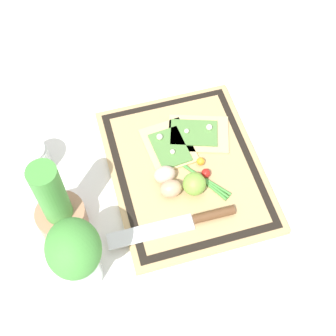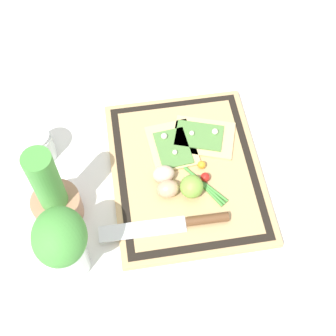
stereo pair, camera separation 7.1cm
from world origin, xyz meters
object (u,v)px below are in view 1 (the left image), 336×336
(pizza_slice_near, at_px, (198,134))
(egg_brown, at_px, (171,189))
(cherry_tomato_red, at_px, (206,173))
(herb_glass, at_px, (76,255))
(lime, at_px, (194,184))
(pizza_slice_far, at_px, (169,146))
(egg_pink, at_px, (165,175))
(sauce_jar, at_px, (34,160))
(herb_pot, at_px, (58,209))
(knife, at_px, (193,220))
(cherry_tomato_yellow, at_px, (201,162))

(pizza_slice_near, xyz_separation_m, egg_brown, (-0.15, 0.11, 0.02))
(cherry_tomato_red, distance_m, herb_glass, 0.38)
(egg_brown, bearing_deg, lime, -96.96)
(pizza_slice_far, xyz_separation_m, herb_glass, (-0.27, 0.27, 0.10))
(egg_pink, distance_m, sauce_jar, 0.33)
(egg_brown, xyz_separation_m, sauce_jar, (0.17, 0.30, -0.00))
(pizza_slice_far, bearing_deg, pizza_slice_near, -79.02)
(egg_brown, relative_size, egg_pink, 1.00)
(egg_brown, height_order, herb_glass, herb_glass)
(egg_pink, relative_size, cherry_tomato_red, 2.32)
(herb_pot, xyz_separation_m, sauce_jar, (0.17, 0.04, -0.05))
(pizza_slice_near, height_order, egg_pink, egg_pink)
(egg_brown, bearing_deg, herb_pot, 90.60)
(pizza_slice_near, bearing_deg, herb_pot, 111.53)
(egg_pink, bearing_deg, lime, -129.11)
(lime, bearing_deg, cherry_tomato_red, -53.68)
(sauce_jar, bearing_deg, egg_brown, -119.41)
(sauce_jar, relative_size, herb_glass, 0.41)
(knife, height_order, herb_pot, herb_pot)
(cherry_tomato_yellow, bearing_deg, pizza_slice_far, 40.62)
(egg_brown, bearing_deg, herb_glass, 120.18)
(lime, distance_m, herb_glass, 0.33)
(pizza_slice_far, bearing_deg, cherry_tomato_yellow, -139.38)
(egg_pink, xyz_separation_m, cherry_tomato_yellow, (0.01, -0.10, -0.01))
(cherry_tomato_yellow, bearing_deg, cherry_tomato_red, -177.26)
(lime, bearing_deg, pizza_slice_near, -20.96)
(pizza_slice_far, distance_m, cherry_tomato_yellow, 0.10)
(cherry_tomato_red, bearing_deg, egg_brown, 103.43)
(pizza_slice_near, xyz_separation_m, cherry_tomato_red, (-0.12, 0.02, 0.01))
(egg_pink, distance_m, lime, 0.08)
(egg_brown, height_order, herb_pot, herb_pot)
(cherry_tomato_yellow, bearing_deg, egg_brown, 120.86)
(pizza_slice_far, distance_m, egg_brown, 0.13)
(egg_brown, relative_size, herb_pot, 0.22)
(herb_glass, bearing_deg, pizza_slice_far, -45.07)
(egg_brown, relative_size, cherry_tomato_red, 2.32)
(pizza_slice_far, relative_size, egg_brown, 2.87)
(pizza_slice_near, bearing_deg, lime, 159.04)
(lime, distance_m, cherry_tomato_red, 0.05)
(pizza_slice_far, height_order, sauce_jar, sauce_jar)
(egg_pink, height_order, cherry_tomato_yellow, egg_pink)
(cherry_tomato_red, relative_size, cherry_tomato_yellow, 1.11)
(lime, height_order, cherry_tomato_yellow, lime)
(cherry_tomato_yellow, distance_m, herb_pot, 0.36)
(pizza_slice_far, xyz_separation_m, cherry_tomato_red, (-0.11, -0.06, 0.01))
(lime, relative_size, sauce_jar, 0.64)
(egg_pink, bearing_deg, egg_brown, -174.65)
(herb_pot, bearing_deg, lime, -90.72)
(cherry_tomato_yellow, bearing_deg, sauce_jar, 73.89)
(knife, bearing_deg, cherry_tomato_red, -31.71)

